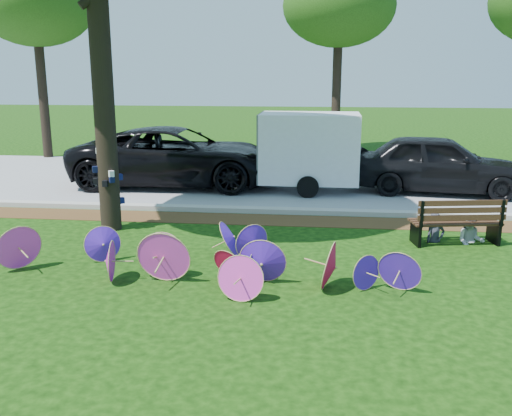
# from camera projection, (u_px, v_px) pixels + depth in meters

# --- Properties ---
(ground) EXTENTS (90.00, 90.00, 0.00)m
(ground) POSITION_uv_depth(u_px,v_px,m) (210.00, 293.00, 8.91)
(ground) COLOR black
(ground) RESTS_ON ground
(mulch_strip) EXTENTS (90.00, 1.00, 0.01)m
(mulch_strip) POSITION_uv_depth(u_px,v_px,m) (246.00, 219.00, 13.25)
(mulch_strip) COLOR #472D16
(mulch_strip) RESTS_ON ground
(curb) EXTENTS (90.00, 0.30, 0.12)m
(curb) POSITION_uv_depth(u_px,v_px,m) (250.00, 210.00, 13.92)
(curb) COLOR #B7B5AD
(curb) RESTS_ON ground
(street) EXTENTS (90.00, 8.00, 0.01)m
(street) POSITION_uv_depth(u_px,v_px,m) (266.00, 180.00, 17.94)
(street) COLOR gray
(street) RESTS_ON ground
(parasol_pile) EXTENTS (7.24, 2.56, 0.91)m
(parasol_pile) POSITION_uv_depth(u_px,v_px,m) (208.00, 257.00, 9.47)
(parasol_pile) COLOR #FF3BCB
(parasol_pile) RESTS_ON ground
(black_van) EXTENTS (6.27, 2.97, 1.73)m
(black_van) POSITION_uv_depth(u_px,v_px,m) (177.00, 157.00, 16.97)
(black_van) COLOR black
(black_van) RESTS_ON ground
(dark_pickup) EXTENTS (5.03, 2.50, 1.65)m
(dark_pickup) POSITION_uv_depth(u_px,v_px,m) (438.00, 164.00, 15.95)
(dark_pickup) COLOR black
(dark_pickup) RESTS_ON ground
(cargo_trailer) EXTENTS (2.75, 1.76, 2.51)m
(cargo_trailer) POSITION_uv_depth(u_px,v_px,m) (310.00, 148.00, 16.02)
(cargo_trailer) COLOR white
(cargo_trailer) RESTS_ON ground
(park_bench) EXTENTS (1.88, 0.97, 0.93)m
(park_bench) POSITION_uv_depth(u_px,v_px,m) (455.00, 220.00, 11.38)
(park_bench) COLOR black
(park_bench) RESTS_ON ground
(person_left) EXTENTS (0.50, 0.42, 1.16)m
(person_left) POSITION_uv_depth(u_px,v_px,m) (437.00, 214.00, 11.44)
(person_left) COLOR #383B4D
(person_left) RESTS_ON ground
(person_right) EXTENTS (0.62, 0.53, 1.12)m
(person_right) POSITION_uv_depth(u_px,v_px,m) (473.00, 216.00, 11.37)
(person_right) COLOR silver
(person_right) RESTS_ON ground
(bg_trees) EXTENTS (23.33, 6.55, 7.40)m
(bg_trees) POSITION_uv_depth(u_px,v_px,m) (307.00, 4.00, 21.30)
(bg_trees) COLOR black
(bg_trees) RESTS_ON ground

